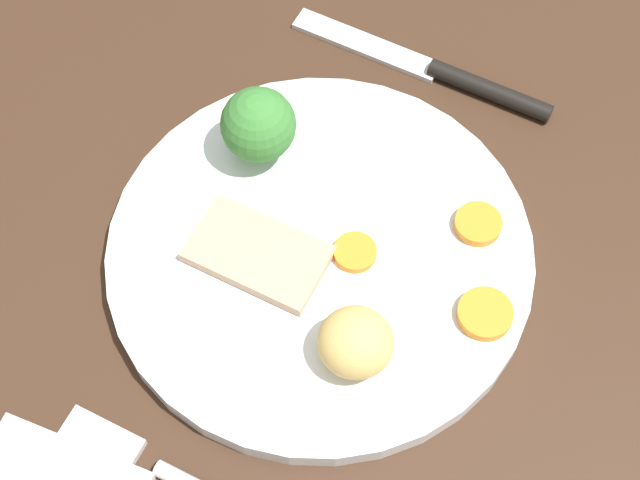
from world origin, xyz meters
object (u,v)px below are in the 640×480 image
(dinner_plate, at_px, (320,254))
(broccoli_floret, at_px, (258,125))
(roast_potato_left, at_px, (356,342))
(knife, at_px, (443,73))
(meat_slice_main, at_px, (255,259))
(carrot_coin_back, at_px, (351,250))
(fork, at_px, (179,479))
(carrot_coin_front, at_px, (478,224))
(carrot_coin_side, at_px, (485,314))

(dinner_plate, bearing_deg, broccoli_floret, 58.46)
(roast_potato_left, relative_size, knife, 0.23)
(broccoli_floret, bearing_deg, knife, -29.65)
(meat_slice_main, xyz_separation_m, carrot_coin_back, (0.03, -0.05, -0.00))
(carrot_coin_back, height_order, fork, carrot_coin_back)
(carrot_coin_front, distance_m, carrot_coin_back, 0.08)
(meat_slice_main, relative_size, carrot_coin_back, 3.12)
(carrot_coin_back, distance_m, broccoli_floret, 0.09)
(carrot_coin_back, xyz_separation_m, fork, (-0.16, 0.02, -0.01))
(dinner_plate, height_order, knife, dinner_plate)
(knife, bearing_deg, fork, 87.27)
(knife, bearing_deg, carrot_coin_side, 120.88)
(meat_slice_main, xyz_separation_m, carrot_coin_front, (0.09, -0.10, -0.00))
(roast_potato_left, bearing_deg, meat_slice_main, 74.70)
(roast_potato_left, xyz_separation_m, carrot_coin_front, (0.11, -0.02, -0.01))
(dinner_plate, height_order, carrot_coin_front, carrot_coin_front)
(carrot_coin_back, distance_m, fork, 0.16)
(meat_slice_main, height_order, carrot_coin_back, meat_slice_main)
(dinner_plate, xyz_separation_m, roast_potato_left, (-0.05, -0.05, 0.02))
(carrot_coin_front, relative_size, knife, 0.15)
(roast_potato_left, relative_size, carrot_coin_side, 1.33)
(broccoli_floret, xyz_separation_m, fork, (-0.19, -0.07, -0.04))
(carrot_coin_side, height_order, fork, carrot_coin_side)
(roast_potato_left, height_order, carrot_coin_front, roast_potato_left)
(dinner_plate, relative_size, broccoli_floret, 4.84)
(carrot_coin_back, xyz_separation_m, carrot_coin_side, (0.00, -0.09, 0.00))
(carrot_coin_side, bearing_deg, knife, 33.54)
(fork, bearing_deg, meat_slice_main, -80.12)
(roast_potato_left, relative_size, carrot_coin_back, 1.65)
(fork, bearing_deg, carrot_coin_back, -99.05)
(dinner_plate, xyz_separation_m, meat_slice_main, (-0.03, 0.03, 0.01))
(dinner_plate, distance_m, fork, 0.15)
(roast_potato_left, bearing_deg, dinner_plate, 46.06)
(meat_slice_main, relative_size, knife, 0.43)
(carrot_coin_side, relative_size, knife, 0.17)
(dinner_plate, distance_m, roast_potato_left, 0.07)
(meat_slice_main, relative_size, carrot_coin_side, 2.51)
(carrot_coin_front, height_order, knife, carrot_coin_front)
(meat_slice_main, bearing_deg, fork, -166.57)
(roast_potato_left, bearing_deg, carrot_coin_side, -42.67)
(carrot_coin_front, relative_size, carrot_coin_back, 1.11)
(broccoli_floret, bearing_deg, dinner_plate, -121.54)
(carrot_coin_back, bearing_deg, knife, 5.58)
(broccoli_floret, bearing_deg, carrot_coin_back, -112.17)
(meat_slice_main, distance_m, broccoli_floret, 0.08)
(dinner_plate, height_order, roast_potato_left, roast_potato_left)
(meat_slice_main, height_order, broccoli_floret, broccoli_floret)
(carrot_coin_back, bearing_deg, roast_potato_left, -149.03)
(fork, bearing_deg, carrot_coin_side, -125.45)
(carrot_coin_back, relative_size, broccoli_floret, 0.49)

